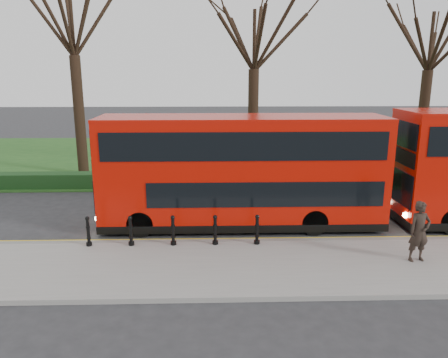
{
  "coord_description": "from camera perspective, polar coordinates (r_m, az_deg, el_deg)",
  "views": [
    {
      "loc": [
        -0.42,
        -15.38,
        5.95
      ],
      "look_at": [
        0.04,
        0.5,
        2.0
      ],
      "focal_mm": 35.0,
      "sensor_mm": 36.0,
      "label": 1
    }
  ],
  "objects": [
    {
      "name": "ground",
      "position": [
        16.5,
        -0.08,
        -7.18
      ],
      "size": [
        120.0,
        120.0,
        0.0
      ],
      "primitive_type": "plane",
      "color": "#28282B",
      "rests_on": "ground"
    },
    {
      "name": "pavement",
      "position": [
        13.71,
        0.27,
        -11.41
      ],
      "size": [
        60.0,
        4.0,
        0.15
      ],
      "primitive_type": "cube",
      "color": "gray",
      "rests_on": "ground"
    },
    {
      "name": "kerb",
      "position": [
        15.54,
        0.02,
        -8.25
      ],
      "size": [
        60.0,
        0.25,
        0.16
      ],
      "primitive_type": "cube",
      "color": "slate",
      "rests_on": "ground"
    },
    {
      "name": "grass_verge",
      "position": [
        30.95,
        -0.84,
        2.94
      ],
      "size": [
        60.0,
        18.0,
        0.06
      ],
      "primitive_type": "cube",
      "color": "#1D4A18",
      "rests_on": "ground"
    },
    {
      "name": "hedge",
      "position": [
        22.87,
        -0.55,
        -0.08
      ],
      "size": [
        60.0,
        0.9,
        0.8
      ],
      "primitive_type": "cube",
      "color": "black",
      "rests_on": "ground"
    },
    {
      "name": "yellow_line_outer",
      "position": [
        15.84,
        -0.01,
        -8.07
      ],
      "size": [
        60.0,
        0.1,
        0.01
      ],
      "primitive_type": "cube",
      "color": "yellow",
      "rests_on": "ground"
    },
    {
      "name": "yellow_line_inner",
      "position": [
        16.03,
        -0.03,
        -7.8
      ],
      "size": [
        60.0,
        0.1,
        0.01
      ],
      "primitive_type": "cube",
      "color": "yellow",
      "rests_on": "ground"
    },
    {
      "name": "tree_left",
      "position": [
        26.66,
        -19.33,
        19.73
      ],
      "size": [
        7.89,
        7.89,
        12.33
      ],
      "color": "black",
      "rests_on": "ground"
    },
    {
      "name": "tree_mid",
      "position": [
        25.58,
        3.99,
        18.49
      ],
      "size": [
        7.03,
        7.03,
        10.98
      ],
      "color": "black",
      "rests_on": "ground"
    },
    {
      "name": "tree_right",
      "position": [
        28.32,
        25.5,
        16.64
      ],
      "size": [
        6.97,
        6.97,
        10.88
      ],
      "color": "black",
      "rests_on": "ground"
    },
    {
      "name": "bollard_row",
      "position": [
        15.06,
        -6.67,
        -6.75
      ],
      "size": [
        5.89,
        0.15,
        1.0
      ],
      "color": "black",
      "rests_on": "pavement"
    },
    {
      "name": "bus_lead",
      "position": [
        16.75,
        2.36,
        0.89
      ],
      "size": [
        10.8,
        2.48,
        4.3
      ],
      "color": "#B00E03",
      "rests_on": "ground"
    },
    {
      "name": "pedestrian",
      "position": [
        14.89,
        24.16,
        -6.27
      ],
      "size": [
        0.77,
        0.58,
        1.93
      ],
      "primitive_type": "imported",
      "rotation": [
        0.0,
        0.0,
        0.17
      ],
      "color": "black",
      "rests_on": "pavement"
    }
  ]
}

